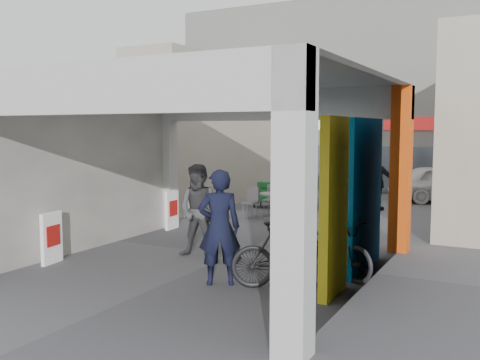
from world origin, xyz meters
The scene contains 20 objects.
ground centered at (0.00, 0.00, 0.00)m, with size 90.00×90.00×0.00m, color #535358.
arcade_canopy centered at (0.54, -0.82, 2.30)m, with size 6.40×6.45×6.40m.
far_building centered at (0.00, 13.99, 3.99)m, with size 18.00×4.08×8.00m.
plaza_bldg_left centered at (-4.50, 7.50, 2.50)m, with size 2.00×9.00×5.00m, color #B5AB96.
bollard_left centered at (-1.74, 2.55, 0.48)m, with size 0.09×0.09×0.95m, color #989BA0.
bollard_center centered at (0.14, 2.50, 0.46)m, with size 0.09×0.09×0.92m, color #989BA0.
bollard_right centered at (1.50, 2.55, 0.45)m, with size 0.09×0.09×0.91m, color #989BA0.
advert_board_near centered at (-2.75, -2.21, 0.51)m, with size 0.17×0.56×1.00m.
advert_board_far centered at (-2.75, 1.83, 0.51)m, with size 0.13×0.55×1.00m.
cafe_set centered at (-1.23, 4.78, 0.32)m, with size 1.49×1.20×0.90m.
produce_stand centered at (-2.00, 6.46, 0.33)m, with size 1.26×0.68×0.83m.
crate_stack centered at (0.65, 7.27, 0.28)m, with size 0.53×0.47×0.56m.
border_collie centered at (0.29, -0.54, 0.26)m, with size 0.24×0.47×0.65m.
man_with_dog centered at (0.83, -1.91, 0.97)m, with size 0.71×0.47×1.95m, color black.
man_back_turned centered at (-0.48, -0.42, 0.95)m, with size 0.92×0.72×1.89m, color #444446.
man_elderly centered at (1.81, 1.02, 0.85)m, with size 0.84×0.54×1.71m, color #516D9D.
man_crates centered at (1.22, 7.50, 0.91)m, with size 1.06×0.44×1.82m, color black.
bicycle_front centered at (2.30, -0.51, 0.51)m, with size 0.67×1.93×1.02m, color black.
bicycle_rear centered at (1.92, -1.58, 0.55)m, with size 0.52×1.85×1.11m, color black.
white_van centered at (2.95, 10.58, 0.67)m, with size 1.58×3.93×1.34m, color white.
Camera 1 is at (5.21, -9.52, 2.61)m, focal length 40.00 mm.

